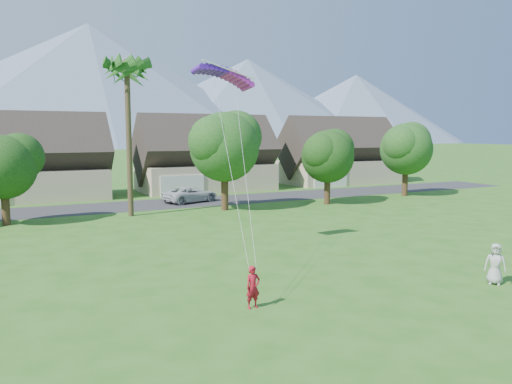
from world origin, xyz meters
TOP-DOWN VIEW (x-y plane):
  - ground at (0.00, 0.00)m, footprint 500.00×500.00m
  - street at (0.00, 34.00)m, footprint 90.00×7.00m
  - kite_flyer at (-2.63, 5.01)m, footprint 0.62×0.43m
  - watcher at (8.28, 2.94)m, footprint 1.02×1.06m
  - parked_car at (4.96, 34.00)m, footprint 5.96×4.04m
  - mountain_ridge at (10.40, 260.00)m, footprint 540.00×240.00m
  - houses_row at (0.49, 42.99)m, footprint 72.75×8.19m
  - tree_row at (-1.14, 27.92)m, footprint 62.27×6.67m
  - fan_palm at (-2.00, 28.50)m, footprint 3.00×3.00m
  - parafoil_kite at (-0.07, 13.68)m, footprint 3.43×1.14m

SIDE VIEW (x-z plane):
  - ground at x=0.00m, z-range 0.00..0.00m
  - street at x=0.00m, z-range 0.00..0.01m
  - parked_car at x=4.96m, z-range 0.00..1.52m
  - kite_flyer at x=-2.63m, z-range 0.00..1.64m
  - watcher at x=8.28m, z-range 0.00..1.83m
  - houses_row at x=0.49m, z-range -0.99..7.87m
  - tree_row at x=-1.14m, z-range 0.66..9.11m
  - parafoil_kite at x=-0.07m, z-range 9.60..10.10m
  - fan_palm at x=-2.00m, z-range 4.90..18.70m
  - mountain_ridge at x=10.40m, z-range -5.93..64.07m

